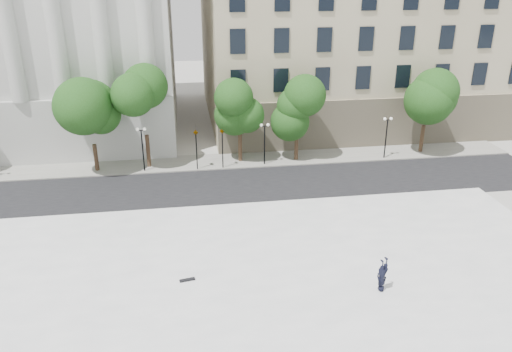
% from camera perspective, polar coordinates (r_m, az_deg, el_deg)
% --- Properties ---
extents(ground, '(160.00, 160.00, 0.00)m').
position_cam_1_polar(ground, '(25.75, -4.10, -17.97)').
color(ground, beige).
rests_on(ground, ground).
extents(plaza, '(44.00, 22.00, 0.45)m').
position_cam_1_polar(plaza, '(27.96, -4.64, -13.64)').
color(plaza, white).
rests_on(plaza, ground).
extents(street, '(60.00, 8.00, 0.02)m').
position_cam_1_polar(street, '(41.11, -6.18, -1.51)').
color(street, black).
rests_on(street, ground).
extents(far_sidewalk, '(60.00, 4.00, 0.12)m').
position_cam_1_polar(far_sidewalk, '(46.63, -6.54, 1.53)').
color(far_sidewalk, '#A29F95').
rests_on(far_sidewalk, ground).
extents(building_west, '(31.50, 27.65, 25.60)m').
position_cam_1_polar(building_west, '(60.35, -24.89, 17.02)').
color(building_west, '#B5B5B0').
rests_on(building_west, ground).
extents(building_east, '(36.00, 26.15, 23.00)m').
position_cam_1_polar(building_east, '(62.41, 11.85, 17.05)').
color(building_east, '#C3B795').
rests_on(building_east, ground).
extents(traffic_light_west, '(0.41, 1.88, 4.26)m').
position_cam_1_polar(traffic_light_west, '(43.81, -6.92, 5.24)').
color(traffic_light_west, black).
rests_on(traffic_light_west, ground).
extents(traffic_light_east, '(0.62, 1.64, 4.15)m').
position_cam_1_polar(traffic_light_east, '(43.95, -3.91, 5.25)').
color(traffic_light_east, black).
rests_on(traffic_light_east, ground).
extents(person_lying, '(1.59, 2.12, 0.55)m').
position_cam_1_polar(person_lying, '(28.66, 14.09, -12.11)').
color(person_lying, black).
rests_on(person_lying, plaza).
extents(skateboard, '(0.90, 0.37, 0.09)m').
position_cam_1_polar(skateboard, '(28.99, -7.86, -11.68)').
color(skateboard, black).
rests_on(skateboard, plaza).
extents(street_trees, '(47.86, 4.51, 7.67)m').
position_cam_1_polar(street_trees, '(44.61, -8.00, 7.53)').
color(street_trees, '#382619').
rests_on(street_trees, ground).
extents(lamp_posts, '(36.82, 0.28, 4.11)m').
position_cam_1_polar(lamp_posts, '(44.38, -6.65, 4.22)').
color(lamp_posts, black).
rests_on(lamp_posts, ground).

